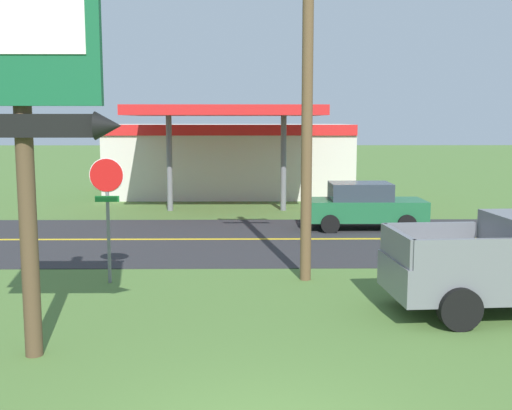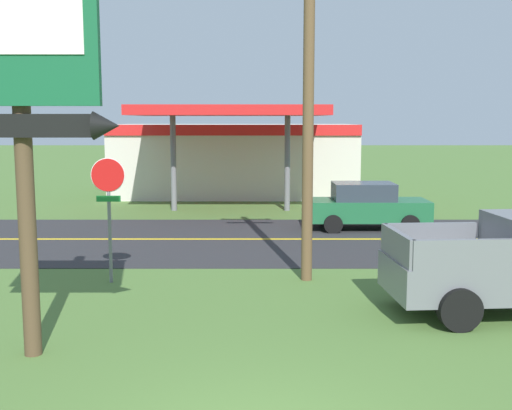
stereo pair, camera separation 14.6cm
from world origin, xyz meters
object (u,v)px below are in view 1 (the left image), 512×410
Objects in this scene: car_green_mid_lane at (363,206)px; stop_sign at (107,198)px; utility_pole at (307,81)px; gas_station at (230,157)px; motel_sign at (22,78)px.

stop_sign is at bearing -134.76° from car_green_mid_lane.
utility_pole is at bearing 3.06° from stop_sign.
stop_sign is 10.44m from car_green_mid_lane.
utility_pole is at bearing -82.48° from gas_station.
motel_sign is at bearing -96.40° from gas_station.
car_green_mid_lane is at bearing 69.51° from utility_pole.
utility_pole is (4.64, 0.25, 2.69)m from stop_sign.
gas_station reaches higher than stop_sign.
utility_pole is 2.10× the size of car_green_mid_lane.
motel_sign reaches higher than gas_station.
motel_sign is at bearing -133.85° from utility_pole.
car_green_mid_lane is at bearing 58.37° from motel_sign.
motel_sign is at bearing -121.63° from car_green_mid_lane.
gas_station is 2.86× the size of car_green_mid_lane.
motel_sign is 5.33m from stop_sign.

